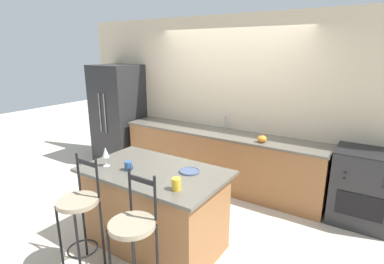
% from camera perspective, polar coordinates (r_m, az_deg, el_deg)
% --- Properties ---
extents(ground_plane, '(18.00, 18.00, 0.00)m').
position_cam_1_polar(ground_plane, '(4.82, 2.88, -11.43)').
color(ground_plane, beige).
extents(wall_back, '(6.00, 0.07, 2.70)m').
position_cam_1_polar(wall_back, '(4.97, 7.08, 5.78)').
color(wall_back, beige).
rests_on(wall_back, ground_plane).
extents(back_counter, '(3.37, 0.67, 0.91)m').
position_cam_1_polar(back_counter, '(4.93, 5.12, -5.02)').
color(back_counter, '#936038').
rests_on(back_counter, ground_plane).
extents(sink_faucet, '(0.02, 0.13, 0.22)m').
position_cam_1_polar(sink_faucet, '(4.93, 6.36, 2.12)').
color(sink_faucet, '#ADAFB5').
rests_on(sink_faucet, back_counter).
extents(kitchen_island, '(1.57, 0.94, 0.92)m').
position_cam_1_polar(kitchen_island, '(3.48, -7.02, -14.15)').
color(kitchen_island, '#936038').
rests_on(kitchen_island, ground_plane).
extents(refrigerator, '(0.84, 0.78, 1.90)m').
position_cam_1_polar(refrigerator, '(6.02, -13.80, 3.25)').
color(refrigerator, '#232326').
rests_on(refrigerator, ground_plane).
extents(oven_range, '(0.72, 0.62, 0.97)m').
position_cam_1_polar(oven_range, '(4.43, 29.78, -9.15)').
color(oven_range, '#28282B').
rests_on(oven_range, ground_plane).
extents(bar_stool_near, '(0.40, 0.40, 1.19)m').
position_cam_1_polar(bar_stool_near, '(3.21, -20.63, -14.18)').
color(bar_stool_near, black).
rests_on(bar_stool_near, ground_plane).
extents(bar_stool_far, '(0.40, 0.40, 1.19)m').
position_cam_1_polar(bar_stool_far, '(2.73, -11.11, -19.08)').
color(bar_stool_far, black).
rests_on(bar_stool_far, ground_plane).
extents(dinner_plate, '(0.22, 0.22, 0.02)m').
position_cam_1_polar(dinner_plate, '(3.20, -0.49, -7.45)').
color(dinner_plate, '#425170').
rests_on(dinner_plate, kitchen_island).
extents(wine_glass, '(0.08, 0.08, 0.22)m').
position_cam_1_polar(wine_glass, '(3.44, -16.14, -3.82)').
color(wine_glass, white).
rests_on(wine_glass, kitchen_island).
extents(coffee_mug, '(0.11, 0.08, 0.10)m').
position_cam_1_polar(coffee_mug, '(3.29, -12.01, -6.34)').
color(coffee_mug, '#335689').
rests_on(coffee_mug, kitchen_island).
extents(tumbler_cup, '(0.09, 0.09, 0.12)m').
position_cam_1_polar(tumbler_cup, '(2.79, -3.01, -9.89)').
color(tumbler_cup, gold).
rests_on(tumbler_cup, kitchen_island).
extents(pumpkin_decoration, '(0.13, 0.13, 0.13)m').
position_cam_1_polar(pumpkin_decoration, '(4.32, 13.19, -1.29)').
color(pumpkin_decoration, orange).
rests_on(pumpkin_decoration, back_counter).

